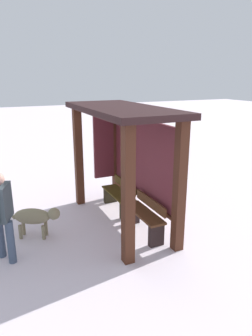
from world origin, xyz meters
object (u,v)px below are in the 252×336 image
Objects in this scene: person_walking at (2,210)px; bench_center_inside at (145,217)px; bus_shelter at (126,141)px; bench_left_inside at (119,197)px; dog at (35,217)px.

bench_center_inside is at bearing 86.12° from person_walking.
bench_left_inside is at bearing 171.15° from bus_shelter.
person_walking reaches higher than bench_left_inside.
dog is (-0.79, -2.10, 0.08)m from bench_center_inside.
bus_shelter is 2.04× the size of person_walking.
bus_shelter reaches higher than bench_center_inside.
bus_shelter reaches higher than dog.
person_walking reaches higher than bench_center_inside.
bench_left_inside is 2.18m from dog.
bench_left_inside is 1.25× the size of dog.
dog is at bearing -110.75° from bench_center_inside.
bench_left_inside is at bearing 179.84° from bench_center_inside.
dog is at bearing 134.37° from person_walking.
person_walking is (-0.18, -2.72, 0.60)m from bench_center_inside.
bench_center_inside reaches higher than dog.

